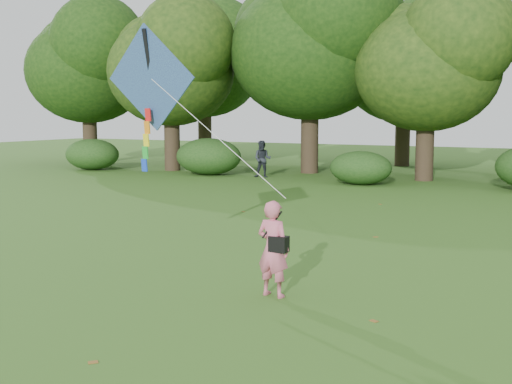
% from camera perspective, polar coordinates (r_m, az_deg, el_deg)
% --- Properties ---
extents(ground, '(100.00, 100.00, 0.00)m').
position_cam_1_polar(ground, '(10.48, 0.19, -9.71)').
color(ground, '#265114').
rests_on(ground, ground).
extents(man_kite_flyer, '(0.63, 0.45, 1.60)m').
position_cam_1_polar(man_kite_flyer, '(10.59, 1.53, -5.06)').
color(man_kite_flyer, '#D5647D').
rests_on(man_kite_flyer, ground).
extents(bystander_left, '(0.97, 0.84, 1.74)m').
position_cam_1_polar(bystander_left, '(30.14, 0.58, 2.94)').
color(bystander_left, '#252931').
rests_on(bystander_left, ground).
extents(crossbody_bag, '(0.43, 0.20, 0.67)m').
position_cam_1_polar(crossbody_bag, '(10.49, 2.03, -4.59)').
color(crossbody_bag, black).
rests_on(crossbody_bag, ground).
extents(flying_kite, '(4.75, 1.72, 3.13)m').
position_cam_1_polar(flying_kite, '(13.30, -9.33, 9.72)').
color(flying_kite, '#2659A4').
rests_on(flying_kite, ground).
extents(shrub_band, '(39.15, 3.22, 1.88)m').
position_cam_1_polar(shrub_band, '(27.13, 16.22, 2.18)').
color(shrub_band, '#264919').
rests_on(shrub_band, ground).
extents(fallen_leaves, '(11.11, 15.03, 0.01)m').
position_cam_1_polar(fallen_leaves, '(13.92, 10.52, -5.59)').
color(fallen_leaves, brown).
rests_on(fallen_leaves, ground).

